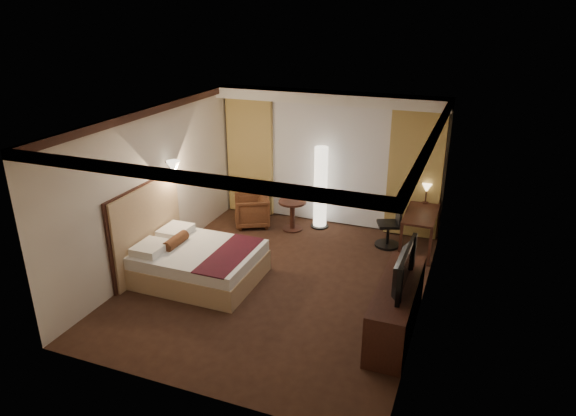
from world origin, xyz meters
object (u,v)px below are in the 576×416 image
at_px(desk, 420,231).
at_px(office_chair, 389,222).
at_px(floor_lamp, 320,188).
at_px(armchair, 252,209).
at_px(television, 398,262).
at_px(bed, 200,264).
at_px(side_table, 292,215).
at_px(dresser, 396,308).

relative_size(desk, office_chair, 1.32).
bearing_deg(desk, floor_lamp, 170.19).
distance_m(armchair, television, 4.33).
bearing_deg(television, bed, 85.49).
distance_m(office_chair, television, 2.79).
distance_m(side_table, dresser, 3.73).
relative_size(armchair, side_table, 1.14).
bearing_deg(dresser, armchair, 142.18).
height_order(bed, armchair, armchair).
bearing_deg(desk, dresser, -88.94).
distance_m(office_chair, dresser, 2.73).
bearing_deg(floor_lamp, desk, -9.81).
xyz_separation_m(floor_lamp, desk, (2.02, -0.35, -0.47)).
distance_m(armchair, office_chair, 2.78).
bearing_deg(side_table, armchair, -173.42).
bearing_deg(office_chair, bed, -158.99).
distance_m(side_table, floor_lamp, 0.78).
height_order(side_table, television, television).
xyz_separation_m(desk, dresser, (0.05, -2.71, -0.00)).
distance_m(bed, floor_lamp, 3.05).
bearing_deg(side_table, desk, -0.52).
height_order(side_table, dresser, dresser).
height_order(side_table, desk, desk).
distance_m(desk, television, 2.80).
relative_size(bed, armchair, 2.71).
xyz_separation_m(floor_lamp, office_chair, (1.46, -0.40, -0.36)).
bearing_deg(armchair, bed, -23.90).
xyz_separation_m(desk, office_chair, (-0.57, -0.05, 0.10)).
relative_size(armchair, dresser, 0.37).
xyz_separation_m(armchair, dresser, (3.39, -2.63, 0.02)).
xyz_separation_m(floor_lamp, television, (2.04, -3.06, 0.23)).
bearing_deg(armchair, office_chair, 63.03).
bearing_deg(side_table, television, -47.36).
bearing_deg(floor_lamp, dresser, -55.85).
bearing_deg(bed, office_chair, 41.89).
relative_size(office_chair, television, 0.83).
xyz_separation_m(floor_lamp, dresser, (2.07, -3.06, -0.47)).
relative_size(side_table, television, 0.53).
bearing_deg(television, side_table, 43.43).
xyz_separation_m(armchair, side_table, (0.85, 0.10, -0.04)).
relative_size(side_table, dresser, 0.32).
relative_size(floor_lamp, office_chair, 1.76).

